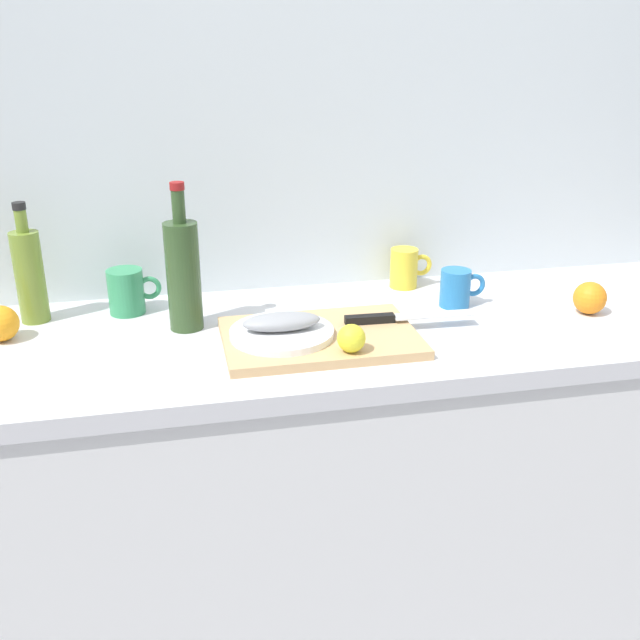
# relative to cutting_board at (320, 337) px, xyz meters

# --- Properties ---
(ground_plane) EXTENTS (12.00, 12.00, 0.00)m
(ground_plane) POSITION_rel_cutting_board_xyz_m (0.14, 0.07, -0.91)
(ground_plane) COLOR slate
(back_wall) EXTENTS (3.20, 0.05, 2.50)m
(back_wall) POSITION_rel_cutting_board_xyz_m (0.14, 0.40, 0.34)
(back_wall) COLOR silver
(back_wall) RESTS_ON ground_plane
(kitchen_counter) EXTENTS (2.00, 0.60, 0.90)m
(kitchen_counter) POSITION_rel_cutting_board_xyz_m (0.14, 0.07, -0.46)
(kitchen_counter) COLOR white
(kitchen_counter) RESTS_ON ground_plane
(cutting_board) EXTENTS (0.41, 0.28, 0.02)m
(cutting_board) POSITION_rel_cutting_board_xyz_m (0.00, 0.00, 0.00)
(cutting_board) COLOR tan
(cutting_board) RESTS_ON kitchen_counter
(white_plate) EXTENTS (0.22, 0.22, 0.01)m
(white_plate) POSITION_rel_cutting_board_xyz_m (-0.08, 0.00, 0.02)
(white_plate) COLOR white
(white_plate) RESTS_ON cutting_board
(fish_fillet) EXTENTS (0.16, 0.07, 0.04)m
(fish_fillet) POSITION_rel_cutting_board_xyz_m (-0.08, 0.00, 0.04)
(fish_fillet) COLOR gray
(fish_fillet) RESTS_ON white_plate
(chef_knife) EXTENTS (0.29, 0.04, 0.02)m
(chef_knife) POSITION_rel_cutting_board_xyz_m (0.17, 0.03, 0.02)
(chef_knife) COLOR silver
(chef_knife) RESTS_ON cutting_board
(lemon_0) EXTENTS (0.06, 0.06, 0.06)m
(lemon_0) POSITION_rel_cutting_board_xyz_m (0.04, -0.11, 0.04)
(lemon_0) COLOR yellow
(lemon_0) RESTS_ON cutting_board
(olive_oil_bottle) EXTENTS (0.06, 0.06, 0.27)m
(olive_oil_bottle) POSITION_rel_cutting_board_xyz_m (-0.61, 0.26, 0.10)
(olive_oil_bottle) COLOR olive
(olive_oil_bottle) RESTS_ON kitchen_counter
(wine_bottle) EXTENTS (0.07, 0.07, 0.33)m
(wine_bottle) POSITION_rel_cutting_board_xyz_m (-0.27, 0.14, 0.12)
(wine_bottle) COLOR #2D4723
(wine_bottle) RESTS_ON kitchen_counter
(coffee_mug_0) EXTENTS (0.11, 0.07, 0.09)m
(coffee_mug_0) POSITION_rel_cutting_board_xyz_m (0.37, 0.15, 0.04)
(coffee_mug_0) COLOR #2672B2
(coffee_mug_0) RESTS_ON kitchen_counter
(coffee_mug_1) EXTENTS (0.12, 0.08, 0.10)m
(coffee_mug_1) POSITION_rel_cutting_board_xyz_m (-0.40, 0.26, 0.04)
(coffee_mug_1) COLOR #338C59
(coffee_mug_1) RESTS_ON kitchen_counter
(coffee_mug_2) EXTENTS (0.11, 0.07, 0.10)m
(coffee_mug_2) POSITION_rel_cutting_board_xyz_m (0.29, 0.31, 0.04)
(coffee_mug_2) COLOR yellow
(coffee_mug_2) RESTS_ON kitchen_counter
(orange_0) EXTENTS (0.08, 0.08, 0.08)m
(orange_0) POSITION_rel_cutting_board_xyz_m (-0.66, 0.15, 0.03)
(orange_0) COLOR orange
(orange_0) RESTS_ON kitchen_counter
(orange_2) EXTENTS (0.08, 0.08, 0.08)m
(orange_2) POSITION_rel_cutting_board_xyz_m (0.65, 0.03, 0.03)
(orange_2) COLOR orange
(orange_2) RESTS_ON kitchen_counter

